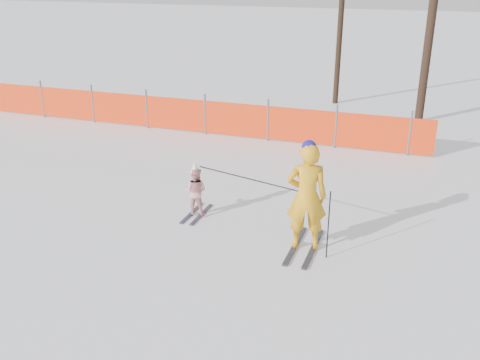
# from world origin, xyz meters

# --- Properties ---
(ground) EXTENTS (120.00, 120.00, 0.00)m
(ground) POSITION_xyz_m (0.00, 0.00, 0.00)
(ground) COLOR white
(ground) RESTS_ON ground
(adult) EXTENTS (0.83, 1.50, 2.08)m
(adult) POSITION_xyz_m (1.40, 0.07, 1.04)
(adult) COLOR black
(adult) RESTS_ON ground
(child) EXTENTS (0.50, 1.05, 1.18)m
(child) POSITION_xyz_m (-1.05, 0.73, 0.54)
(child) COLOR black
(child) RESTS_ON ground
(ski_poles) EXTENTS (2.79, 0.85, 1.28)m
(ski_poles) POSITION_xyz_m (0.78, 0.21, 0.93)
(ski_poles) COLOR black
(ski_poles) RESTS_ON ground
(safety_fence) EXTENTS (14.70, 0.06, 1.25)m
(safety_fence) POSITION_xyz_m (-3.81, 6.10, 0.56)
(safety_fence) COLOR #595960
(safety_fence) RESTS_ON ground
(tree_trunks) EXTENTS (5.69, 2.17, 6.79)m
(tree_trunks) POSITION_xyz_m (2.93, 10.76, 3.21)
(tree_trunks) COLOR black
(tree_trunks) RESTS_ON ground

